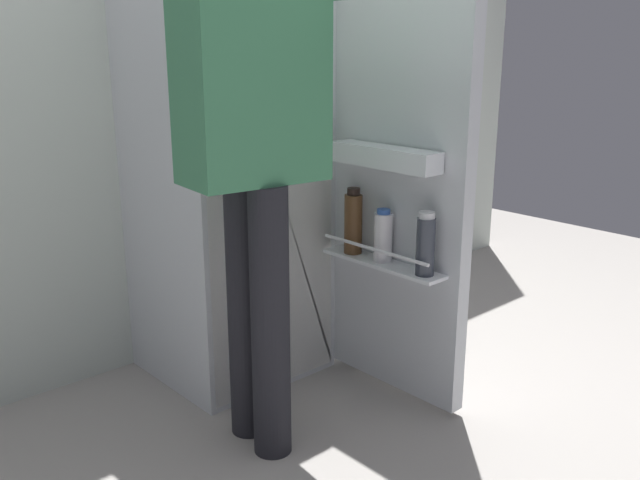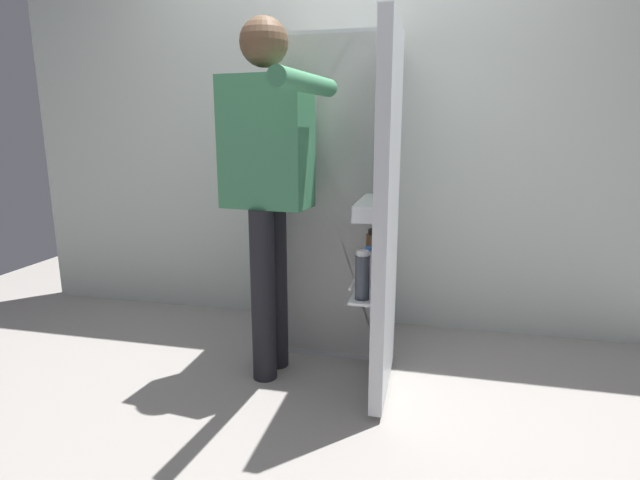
% 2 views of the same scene
% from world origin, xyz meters
% --- Properties ---
extents(ground_plane, '(6.17, 6.17, 0.00)m').
position_xyz_m(ground_plane, '(0.00, 0.00, 0.00)').
color(ground_plane, gray).
extents(kitchen_wall, '(4.40, 0.10, 2.59)m').
position_xyz_m(kitchen_wall, '(0.00, 0.86, 1.30)').
color(kitchen_wall, beige).
rests_on(kitchen_wall, ground_plane).
extents(refrigerator, '(0.65, 1.15, 1.71)m').
position_xyz_m(refrigerator, '(0.03, 0.47, 0.85)').
color(refrigerator, silver).
rests_on(refrigerator, ground_plane).
extents(person, '(0.55, 0.78, 1.73)m').
position_xyz_m(person, '(-0.25, 0.01, 1.05)').
color(person, black).
rests_on(person, ground_plane).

